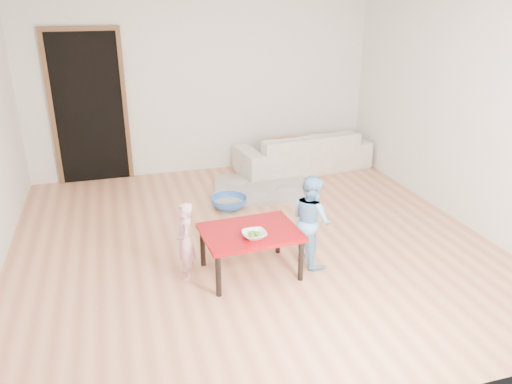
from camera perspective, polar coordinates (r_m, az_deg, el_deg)
name	(u,v)px	position (r m, az deg, el deg)	size (l,w,h in m)	color
floor	(251,241)	(5.45, -0.59, -5.61)	(5.00, 5.00, 0.01)	#C57954
back_wall	(203,83)	(7.37, -6.05, 12.27)	(5.00, 0.02, 2.60)	white
right_wall	(465,109)	(6.13, 22.74, 8.78)	(0.02, 5.00, 2.60)	white
doorway	(89,109)	(7.29, -18.53, 8.97)	(1.02, 0.08, 2.11)	brown
sofa	(303,151)	(7.56, 5.39, 4.67)	(1.99, 0.78, 0.58)	white
cushion	(288,146)	(7.25, 3.71, 5.28)	(0.50, 0.44, 0.13)	#D85718
red_table	(250,252)	(4.77, -0.63, -6.84)	(0.89, 0.67, 0.45)	#99080D
bowl	(254,235)	(4.52, -0.19, -4.91)	(0.22, 0.22, 0.05)	white
broccoli	(254,235)	(4.52, -0.19, -4.90)	(0.12, 0.12, 0.06)	#2D5919
child_pink	(185,241)	(4.67, -8.11, -5.59)	(0.28, 0.18, 0.75)	pink
child_blue	(311,220)	(4.87, 6.32, -3.21)	(0.44, 0.35, 0.91)	#61A4E2
basin	(229,203)	(6.23, -3.11, -1.23)	(0.45, 0.45, 0.14)	blue
blanket	(261,189)	(6.78, 0.57, 0.38)	(1.25, 1.04, 0.06)	#B8B2A2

